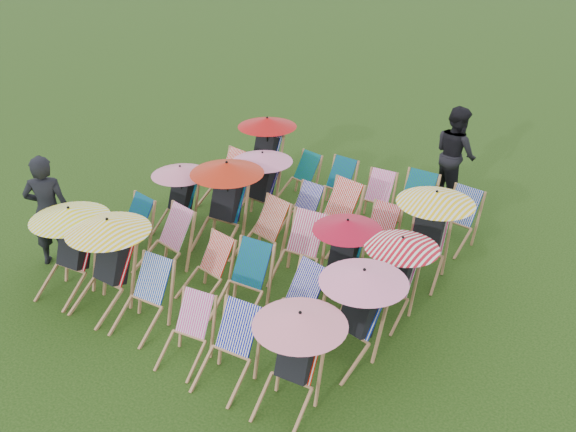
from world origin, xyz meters
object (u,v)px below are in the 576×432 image
Objects in this scene: deckchair_29 at (455,220)px; person_left at (48,211)px; deckchair_0 at (68,249)px; person_rear at (455,154)px; deckchair_5 at (292,360)px.

deckchair_29 is 6.48m from person_left.
person_rear reaches higher than deckchair_0.
person_rear is (-0.77, 1.60, 0.46)m from deckchair_29.
person_rear is at bearing 90.04° from deckchair_5.
deckchair_0 is 0.98m from person_left.
deckchair_0 reaches higher than deckchair_29.
person_rear is at bearing 54.69° from deckchair_0.
person_rear is (4.03, 5.92, 0.00)m from person_left.
person_left is 7.16m from person_rear.
person_left is (-4.80, -4.32, 0.46)m from deckchair_29.
deckchair_0 reaches higher than deckchair_5.
deckchair_0 is 7.00m from person_rear.
deckchair_29 is at bearing 150.18° from person_rear.
deckchair_0 is at bearing 115.56° from person_left.
deckchair_0 is at bearing 97.89° from person_rear.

